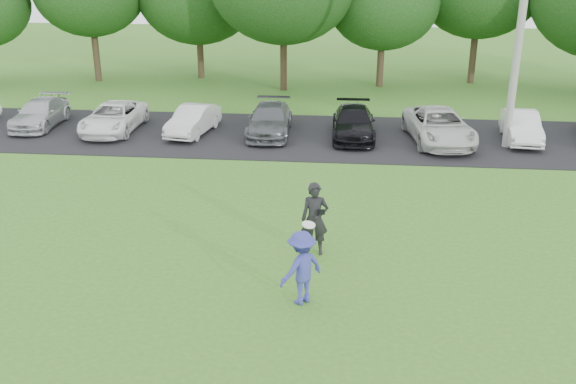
% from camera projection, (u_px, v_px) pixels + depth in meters
% --- Properties ---
extents(ground, '(100.00, 100.00, 0.00)m').
position_uv_depth(ground, '(271.00, 312.00, 13.20)').
color(ground, '#366F1F').
rests_on(ground, ground).
extents(parking_lot, '(32.00, 6.50, 0.03)m').
position_uv_depth(parking_lot, '(311.00, 136.00, 25.27)').
color(parking_lot, black).
rests_on(parking_lot, ground).
extents(utility_pole, '(0.28, 0.28, 10.02)m').
position_uv_depth(utility_pole, '(523.00, 8.00, 22.17)').
color(utility_pole, '#969792').
rests_on(utility_pole, ground).
extents(frisbee_player, '(1.17, 1.16, 1.91)m').
position_uv_depth(frisbee_player, '(302.00, 268.00, 13.28)').
color(frisbee_player, '#373B9C').
rests_on(frisbee_player, ground).
extents(camera_bystander, '(0.68, 0.46, 1.81)m').
position_uv_depth(camera_bystander, '(315.00, 219.00, 15.39)').
color(camera_bystander, black).
rests_on(camera_bystander, ground).
extents(parked_cars, '(30.85, 5.11, 1.25)m').
position_uv_depth(parked_cars, '(331.00, 122.00, 24.98)').
color(parked_cars, white).
rests_on(parked_cars, parking_lot).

